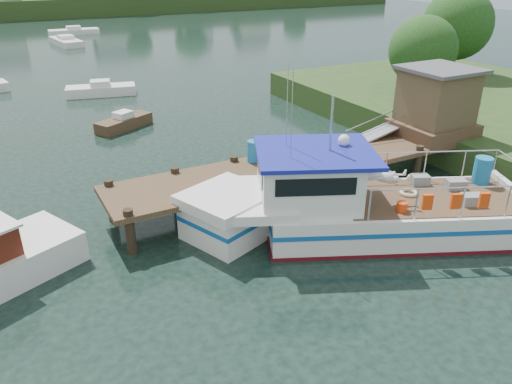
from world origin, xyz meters
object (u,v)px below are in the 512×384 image
dock (392,125)px  moored_far (74,31)px  moored_c (380,73)px  lobster_boat (350,206)px  moored_rowboat (124,122)px  moored_d (66,41)px  moored_b (101,90)px

dock → moored_far: bearing=94.7°
moored_far → moored_c: moored_c is taller
lobster_boat → moored_c: lobster_boat is taller
lobster_boat → moored_rowboat: (-3.82, 15.58, -0.70)m
moored_rowboat → moored_c: size_ratio=0.47×
dock → moored_far: size_ratio=2.71×
moored_c → moored_d: (-19.48, 29.57, -0.03)m
dock → moored_rowboat: size_ratio=4.71×
moored_b → moored_c: moored_c is taller
dock → lobster_boat: bearing=-144.2°
lobster_boat → moored_b: bearing=122.1°
moored_far → moored_c: bearing=-77.8°
moored_b → moored_far: bearing=61.3°
moored_b → dock: bearing=-90.0°
moored_b → moored_d: moored_d is taller
moored_c → lobster_boat: bearing=-140.7°
lobster_boat → moored_d: (-1.67, 48.51, -0.67)m
moored_rowboat → moored_d: moored_d is taller
moored_rowboat → moored_c: bearing=10.6°
dock → moored_b: bearing=112.0°
dock → moored_rowboat: dock is taller
lobster_boat → moored_far: bearing=113.8°
dock → moored_c: size_ratio=2.20×
dock → lobster_boat: 6.23m
moored_b → lobster_boat: bearing=-104.3°
moored_rowboat → moored_c: 21.90m
lobster_boat → moored_d: 48.54m
lobster_boat → moored_d: lobster_boat is taller
moored_b → moored_c: (21.08, -4.98, 0.03)m
moored_d → moored_c: bearing=-34.1°
moored_rowboat → moored_far: bearing=85.7°
lobster_boat → moored_d: size_ratio=1.83×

